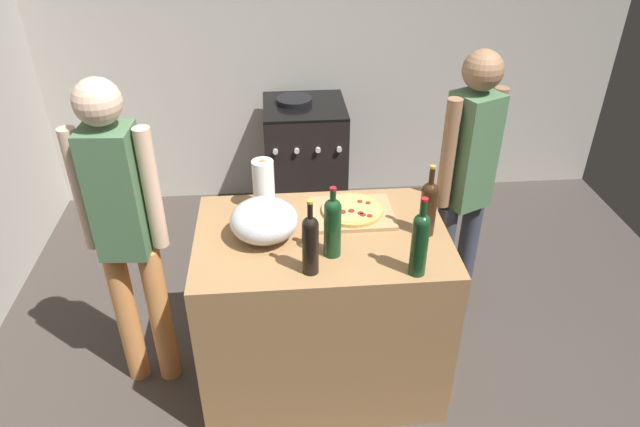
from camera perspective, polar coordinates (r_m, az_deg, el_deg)
The scene contains 14 objects.
ground_plane at distance 3.80m, azimuth 1.28°, elevation -7.78°, with size 4.68×3.26×0.02m, color #3F3833.
kitchen_wall_rear at distance 4.44m, azimuth -0.45°, elevation 17.40°, with size 4.68×0.10×2.60m, color #BCB7AD.
counter at distance 2.98m, azimuth 0.17°, elevation -9.33°, with size 1.19×0.79×0.92m, color #9E7247.
cutting_board at distance 2.83m, azimuth 3.20°, elevation 0.04°, with size 0.40×0.32×0.02m, color tan.
pizza at distance 2.82m, azimuth 3.22°, elevation 0.39°, with size 0.30×0.30×0.03m.
mixing_bowl at distance 2.63m, azimuth -5.56°, elevation -0.67°, with size 0.31×0.31×0.19m.
paper_towel_roll at distance 2.83m, azimuth -5.60°, elevation 2.79°, with size 0.11×0.11×0.27m.
wine_bottle_amber at distance 2.67m, azimuth 10.68°, elevation 0.74°, with size 0.08×0.08×0.35m.
wine_bottle_dark at distance 2.48m, azimuth 1.25°, elevation -1.13°, with size 0.08×0.08×0.34m.
wine_bottle_clear at distance 2.38m, azimuth -0.96°, elevation -2.87°, with size 0.07×0.07×0.35m.
wine_bottle_green at distance 2.40m, azimuth 9.86°, elevation -2.71°, with size 0.07×0.07×0.37m.
stove at distance 4.36m, azimuth -1.49°, elevation 5.21°, with size 0.59×0.60×0.95m.
person_in_stripes at distance 2.80m, azimuth -18.82°, elevation -1.19°, with size 0.39×0.21×1.67m.
person_in_red at distance 3.15m, azimuth 14.24°, elevation 3.11°, with size 0.35×0.27×1.65m.
Camera 1 is at (-0.33, -1.57, 2.43)m, focal length 32.32 mm.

